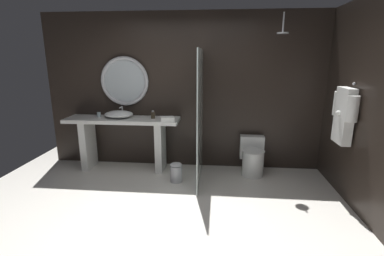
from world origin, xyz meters
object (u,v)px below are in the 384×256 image
Objects in this scene: vessel_sink at (119,114)px; waste_bin at (176,172)px; hanging_bathrobe at (344,113)px; soap_dispenser at (153,115)px; tumbler_cup at (99,115)px; folded_hand_towel at (167,119)px; rain_shower_head at (283,31)px; round_wall_mirror at (125,81)px; toilet at (252,157)px.

vessel_sink is 1.56× the size of waste_bin.
waste_bin is (-2.26, 0.23, -1.02)m from hanging_bathrobe.
soap_dispenser is 1.03m from waste_bin.
tumbler_cup is at bearing 168.69° from hanging_bathrobe.
folded_hand_towel is (0.85, -0.18, -0.02)m from vessel_sink.
soap_dispenser is at bearing 176.46° from rain_shower_head.
soap_dispenser is 0.16× the size of round_wall_mirror.
round_wall_mirror is 3.90× the size of folded_hand_towel.
hanging_bathrobe is 2.49m from waste_bin.
vessel_sink is 0.57m from round_wall_mirror.
round_wall_mirror reaches higher than tumbler_cup.
vessel_sink is 0.80× the size of toilet.
folded_hand_towel is (0.27, -0.17, -0.03)m from soap_dispenser.
round_wall_mirror reaches higher than waste_bin.
vessel_sink is 2.25× the size of folded_hand_towel.
waste_bin is at bearing -46.72° from soap_dispenser.
toilet is 2.82× the size of folded_hand_towel.
rain_shower_head is 2.15m from folded_hand_towel.
folded_hand_towel is at bearing -25.19° from round_wall_mirror.
hanging_bathrobe is 3.79× the size of folded_hand_towel.
soap_dispenser is 0.77m from round_wall_mirror.
soap_dispenser is at bearing 165.44° from hanging_bathrobe.
tumbler_cup is 0.10× the size of hanging_bathrobe.
tumbler_cup is at bearing 177.11° from rain_shower_head.
waste_bin is (0.97, -0.68, -1.33)m from round_wall_mirror.
hanging_bathrobe is at bearing -38.16° from rain_shower_head.
toilet is at bearing -1.56° from soap_dispenser.
waste_bin is at bearing -166.88° from rain_shower_head.
toilet is 1.28m from waste_bin.
rain_shower_head reaches higher than tumbler_cup.
toilet is (2.59, -0.07, -0.65)m from tumbler_cup.
toilet is (2.17, -0.25, -1.20)m from round_wall_mirror.
waste_bin is at bearing -160.28° from toilet.
vessel_sink is at bearing 168.30° from folded_hand_towel.
hanging_bathrobe is 1.53m from toilet.
hanging_bathrobe is 2.62× the size of waste_bin.
soap_dispenser is (0.58, -0.01, 0.00)m from vessel_sink.
round_wall_mirror is (0.07, 0.19, 0.53)m from vessel_sink.
hanging_bathrobe is (3.30, -0.71, 0.22)m from vessel_sink.
hanging_bathrobe is 2.51m from folded_hand_towel.
rain_shower_head is (2.55, -0.13, 1.30)m from vessel_sink.
tumbler_cup reaches higher than toilet.
vessel_sink is at bearing 177.08° from rain_shower_head.
hanging_bathrobe is (2.71, -0.70, 0.22)m from soap_dispenser.
round_wall_mirror is at bearing 158.66° from soap_dispenser.
folded_hand_towel is (-2.44, 0.54, -0.25)m from hanging_bathrobe.
hanging_bathrobe is at bearing -12.38° from folded_hand_towel.
folded_hand_towel is at bearing -9.11° from tumbler_cup.
toilet is at bearing -1.55° from tumbler_cup.
toilet is (-0.32, 0.08, -1.97)m from rain_shower_head.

